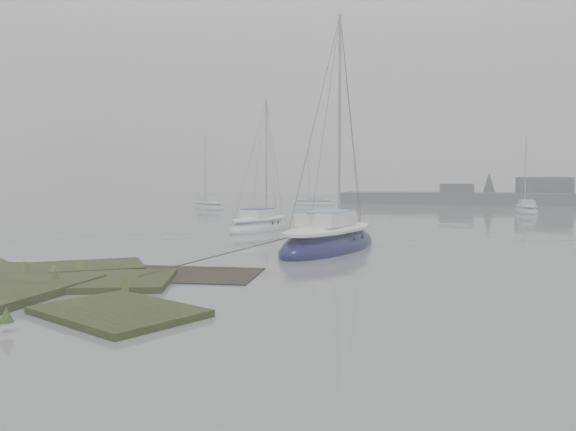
{
  "coord_description": "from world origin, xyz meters",
  "views": [
    {
      "loc": [
        7.16,
        -11.35,
        2.98
      ],
      "look_at": [
        2.54,
        6.55,
        1.8
      ],
      "focal_mm": 35.0,
      "sensor_mm": 36.0,
      "label": 1
    }
  ],
  "objects": [
    {
      "name": "sailboat_main",
      "position": [
        2.95,
        11.98,
        0.34
      ],
      "size": [
        4.34,
        8.09,
        10.88
      ],
      "rotation": [
        0.0,
        0.0,
        -0.25
      ],
      "color": "#0D0E35",
      "rests_on": "ground"
    },
    {
      "name": "sailboat_far_b",
      "position": [
        15.36,
        42.97,
        0.23
      ],
      "size": [
        1.95,
        5.41,
        7.54
      ],
      "rotation": [
        0.0,
        0.0,
        0.04
      ],
      "color": "#B6BBC1",
      "rests_on": "ground"
    },
    {
      "name": "sailboat_white",
      "position": [
        -2.69,
        20.19,
        0.26
      ],
      "size": [
        3.24,
        6.23,
        8.39
      ],
      "rotation": [
        0.0,
        0.0,
        -0.23
      ],
      "color": "silver",
      "rests_on": "ground"
    },
    {
      "name": "sailboat_far_c",
      "position": [
        -6.32,
        53.07,
        0.22
      ],
      "size": [
        5.19,
        1.93,
        7.23
      ],
      "rotation": [
        0.0,
        0.0,
        1.52
      ],
      "color": "silver",
      "rests_on": "ground"
    },
    {
      "name": "sailboat_far_a",
      "position": [
        -14.9,
        41.76,
        0.25
      ],
      "size": [
        5.49,
        5.3,
        8.11
      ],
      "rotation": [
        0.0,
        0.0,
        0.82
      ],
      "color": "silver",
      "rests_on": "ground"
    },
    {
      "name": "ground",
      "position": [
        0.0,
        30.0,
        0.0
      ],
      "size": [
        160.0,
        160.0,
        0.0
      ],
      "primitive_type": "plane",
      "color": "slate",
      "rests_on": "ground"
    }
  ]
}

